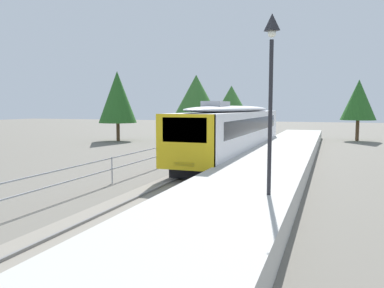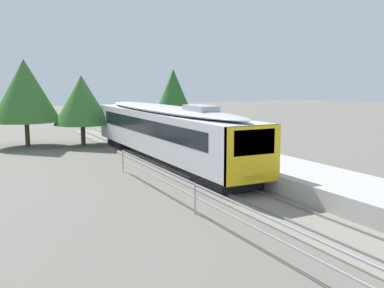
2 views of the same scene
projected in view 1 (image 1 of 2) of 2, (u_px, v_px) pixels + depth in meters
name	position (u px, v px, depth m)	size (l,w,h in m)	color
ground_plane	(129.00, 180.00, 18.45)	(160.00, 160.00, 0.00)	#6B665B
track_rails	(186.00, 184.00, 17.42)	(3.20, 60.00, 0.14)	gray
commuter_train	(236.00, 128.00, 26.15)	(2.82, 19.77, 3.74)	silver
station_platform	(257.00, 179.00, 16.26)	(3.90, 60.00, 0.90)	#B7B5AD
platform_lamp_mid_platform	(271.00, 70.00, 11.10)	(0.34, 0.34, 5.35)	#232328
tree_behind_carpark	(196.00, 99.00, 39.10)	(5.37, 5.37, 6.88)	brown
tree_behind_station_far	(231.00, 106.00, 36.41)	(4.54, 4.54, 5.62)	brown
tree_distant_left	(117.00, 97.00, 39.66)	(3.97, 3.97, 7.31)	brown
tree_distant_centre	(359.00, 100.00, 39.81)	(3.61, 3.61, 6.45)	brown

